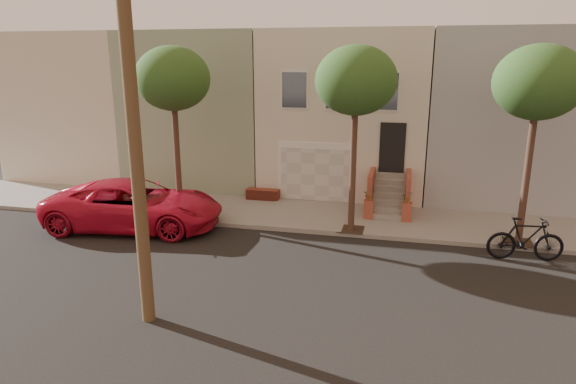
# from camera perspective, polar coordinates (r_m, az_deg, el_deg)

# --- Properties ---
(ground) EXTENTS (90.00, 90.00, 0.00)m
(ground) POSITION_cam_1_polar(r_m,az_deg,el_deg) (14.42, 1.40, -9.58)
(ground) COLOR black
(ground) RESTS_ON ground
(sidewalk) EXTENTS (40.00, 3.70, 0.15)m
(sidewalk) POSITION_cam_1_polar(r_m,az_deg,el_deg) (19.31, 4.71, -2.86)
(sidewalk) COLOR gray
(sidewalk) RESTS_ON ground
(house_row) EXTENTS (33.10, 11.70, 7.00)m
(house_row) POSITION_cam_1_polar(r_m,az_deg,el_deg) (24.27, 7.04, 9.41)
(house_row) COLOR beige
(house_row) RESTS_ON sidewalk
(tree_left) EXTENTS (2.70, 2.57, 6.30)m
(tree_left) POSITION_cam_1_polar(r_m,az_deg,el_deg) (18.63, -13.03, 12.40)
(tree_left) COLOR #2D2116
(tree_left) RESTS_ON sidewalk
(tree_mid) EXTENTS (2.70, 2.57, 6.30)m
(tree_mid) POSITION_cam_1_polar(r_m,az_deg,el_deg) (16.82, 7.77, 12.38)
(tree_mid) COLOR #2D2116
(tree_mid) RESTS_ON sidewalk
(tree_right) EXTENTS (2.70, 2.57, 6.30)m
(tree_right) POSITION_cam_1_polar(r_m,az_deg,el_deg) (17.16, 26.71, 11.00)
(tree_right) COLOR #2D2116
(tree_right) RESTS_ON sidewalk
(pickup_truck) EXTENTS (6.57, 3.62, 1.74)m
(pickup_truck) POSITION_cam_1_polar(r_m,az_deg,el_deg) (18.87, -17.12, -1.40)
(pickup_truck) COLOR #B9112C
(pickup_truck) RESTS_ON ground
(motorcycle) EXTENTS (2.32, 0.89, 1.36)m
(motorcycle) POSITION_cam_1_polar(r_m,az_deg,el_deg) (16.87, 25.52, -4.88)
(motorcycle) COLOR black
(motorcycle) RESTS_ON ground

